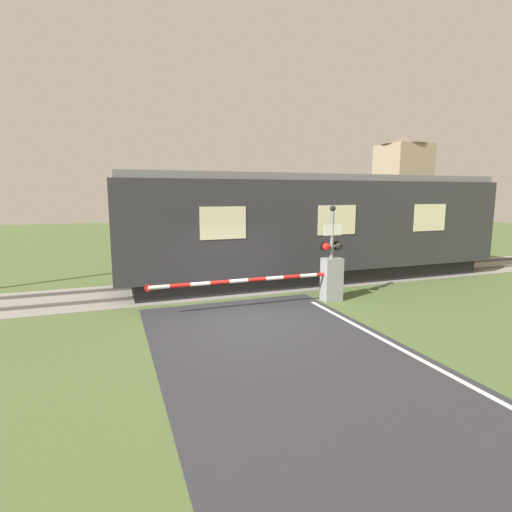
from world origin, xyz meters
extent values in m
plane|color=#4C6033|center=(0.00, 0.00, 0.00)|extent=(80.00, 80.00, 0.00)
cube|color=gray|center=(0.00, 3.95, 0.01)|extent=(36.00, 3.20, 0.03)
cube|color=#595451|center=(0.00, 3.23, 0.08)|extent=(36.00, 0.08, 0.10)
cube|color=#595451|center=(0.00, 4.67, 0.08)|extent=(36.00, 0.08, 0.10)
cube|color=black|center=(4.14, 3.95, 0.30)|extent=(13.82, 2.52, 0.60)
cube|color=#2D2D33|center=(4.14, 3.95, 2.21)|extent=(15.03, 2.96, 3.22)
cube|color=slate|center=(4.14, 3.95, 3.94)|extent=(14.72, 2.73, 0.24)
cube|color=beige|center=(8.27, 2.46, 2.45)|extent=(1.50, 0.02, 1.03)
cube|color=beige|center=(4.14, 2.46, 2.45)|extent=(1.50, 0.02, 1.03)
cube|color=beige|center=(0.00, 2.46, 2.45)|extent=(1.50, 0.02, 1.03)
cube|color=gray|center=(3.14, 1.06, 0.68)|extent=(0.60, 0.44, 1.37)
cylinder|color=gray|center=(3.14, 1.06, 0.87)|extent=(0.16, 0.16, 0.18)
cylinder|color=red|center=(2.86, 1.06, 0.87)|extent=(0.56, 0.11, 0.11)
cylinder|color=white|center=(2.30, 1.06, 0.87)|extent=(0.56, 0.11, 0.11)
cylinder|color=red|center=(1.74, 1.06, 0.87)|extent=(0.56, 0.11, 0.11)
cylinder|color=white|center=(1.17, 1.06, 0.87)|extent=(0.56, 0.11, 0.11)
cylinder|color=red|center=(0.61, 1.06, 0.87)|extent=(0.56, 0.11, 0.11)
cylinder|color=white|center=(0.04, 1.06, 0.87)|extent=(0.56, 0.11, 0.11)
cylinder|color=red|center=(-0.52, 1.06, 0.87)|extent=(0.56, 0.11, 0.11)
cylinder|color=white|center=(-1.08, 1.06, 0.87)|extent=(0.56, 0.11, 0.11)
cylinder|color=red|center=(-1.65, 1.06, 0.87)|extent=(0.56, 0.11, 0.11)
cylinder|color=white|center=(-2.21, 1.06, 0.87)|extent=(0.56, 0.11, 0.11)
cylinder|color=red|center=(-2.49, 1.06, 0.87)|extent=(0.20, 0.02, 0.20)
cylinder|color=gray|center=(3.12, 1.07, 1.41)|extent=(0.11, 0.11, 2.82)
cube|color=gray|center=(3.12, 1.07, 1.75)|extent=(0.58, 0.07, 0.07)
sphere|color=red|center=(2.89, 1.02, 1.75)|extent=(0.24, 0.24, 0.24)
sphere|color=black|center=(3.35, 1.02, 1.75)|extent=(0.24, 0.24, 0.24)
cylinder|color=black|center=(2.89, 1.13, 1.75)|extent=(0.30, 0.06, 0.30)
cylinder|color=black|center=(3.35, 1.13, 1.75)|extent=(0.30, 0.06, 0.30)
cube|color=white|center=(3.12, 1.03, 2.25)|extent=(0.62, 0.02, 0.33)
sphere|color=black|center=(3.12, 1.07, 2.92)|extent=(0.18, 0.18, 0.18)
cube|color=gray|center=(24.43, 23.40, 4.08)|extent=(4.20, 4.20, 8.15)
cone|color=brown|center=(24.43, 23.40, 8.55)|extent=(4.62, 4.62, 0.80)
camera|label=1|loc=(-3.38, -9.71, 3.37)|focal=28.00mm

